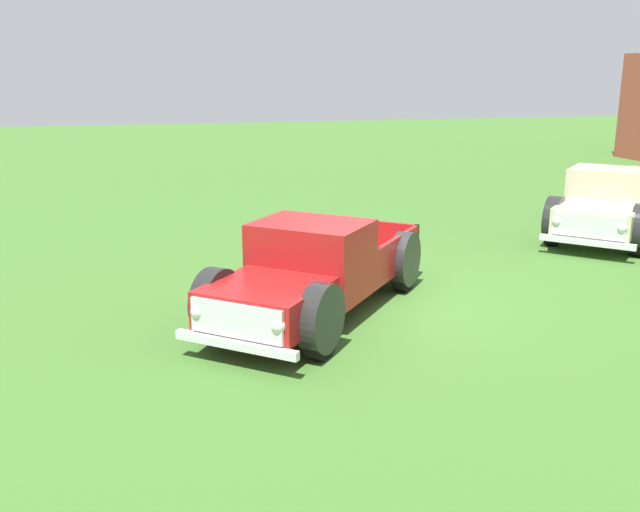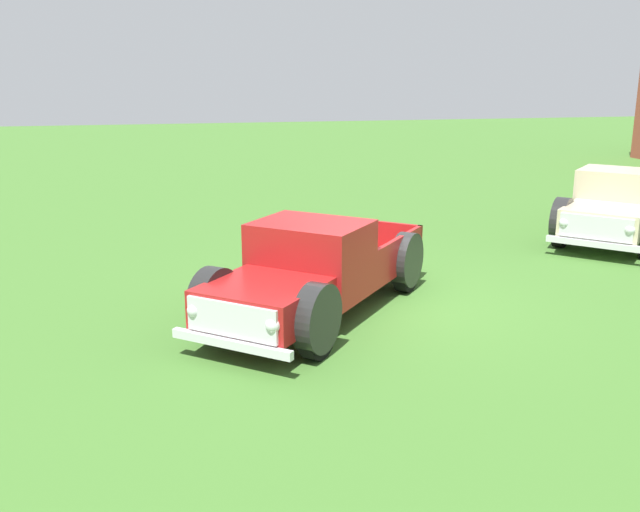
% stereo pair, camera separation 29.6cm
% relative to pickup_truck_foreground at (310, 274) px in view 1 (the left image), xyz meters
% --- Properties ---
extents(ground_plane, '(80.00, 80.00, 0.00)m').
position_rel_pickup_truck_foreground_xyz_m(ground_plane, '(-0.52, 1.21, -0.71)').
color(ground_plane, '#3D6B28').
extents(pickup_truck_foreground, '(4.83, 4.43, 1.49)m').
position_rel_pickup_truck_foreground_xyz_m(pickup_truck_foreground, '(0.00, 0.00, 0.00)').
color(pickup_truck_foreground, maroon).
rests_on(pickup_truck_foreground, ground_plane).
extents(pickup_truck_behind_left, '(4.83, 4.84, 1.55)m').
position_rel_pickup_truck_foreground_xyz_m(pickup_truck_behind_left, '(-3.58, 7.68, 0.03)').
color(pickup_truck_behind_left, '#C6B793').
rests_on(pickup_truck_behind_left, ground_plane).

